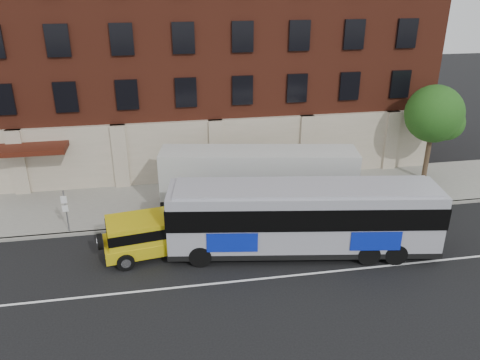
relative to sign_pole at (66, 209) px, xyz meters
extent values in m
plane|color=black|center=(8.50, -6.15, -1.45)|extent=(120.00, 120.00, 0.00)
cube|color=#99988B|center=(8.50, 2.85, -1.38)|extent=(60.00, 6.00, 0.15)
cube|color=#99988B|center=(8.50, -0.15, -1.38)|extent=(60.00, 0.25, 0.15)
cube|color=white|center=(8.50, -5.65, -1.45)|extent=(60.00, 0.12, 0.01)
cube|color=maroon|center=(8.50, 10.85, 6.20)|extent=(30.00, 10.00, 15.00)
cube|color=#C0B098|center=(8.50, 5.70, 0.70)|extent=(30.00, 0.35, 4.00)
cube|color=#41150B|center=(-2.50, 4.85, 1.80)|extent=(4.20, 2.20, 0.30)
cube|color=#C0B098|center=(-3.50, 5.60, 0.70)|extent=(0.90, 0.55, 4.00)
cube|color=#C0B098|center=(2.50, 5.60, 0.70)|extent=(0.90, 0.55, 4.00)
cube|color=#C0B098|center=(8.50, 5.60, 0.70)|extent=(0.90, 0.55, 4.00)
cube|color=#C0B098|center=(14.50, 5.60, 0.70)|extent=(0.90, 0.55, 4.00)
cube|color=#C0B098|center=(20.50, 5.60, 0.70)|extent=(0.90, 0.55, 4.00)
cube|color=black|center=(-3.75, 5.77, 4.50)|extent=(1.30, 0.20, 1.80)
cube|color=black|center=(-0.25, 5.77, 4.50)|extent=(1.30, 0.20, 1.80)
cube|color=black|center=(3.25, 5.77, 4.50)|extent=(1.30, 0.20, 1.80)
cube|color=black|center=(6.75, 5.77, 4.50)|extent=(1.30, 0.20, 1.80)
cube|color=black|center=(10.25, 5.77, 4.50)|extent=(1.30, 0.20, 1.80)
cube|color=black|center=(13.75, 5.77, 4.50)|extent=(1.30, 0.20, 1.80)
cube|color=black|center=(17.25, 5.77, 4.50)|extent=(1.30, 0.20, 1.80)
cube|color=black|center=(20.75, 5.77, 4.50)|extent=(1.30, 0.20, 1.80)
cube|color=black|center=(-0.25, 5.77, 7.70)|extent=(1.30, 0.20, 1.80)
cube|color=black|center=(3.25, 5.77, 7.70)|extent=(1.30, 0.20, 1.80)
cube|color=black|center=(6.75, 5.77, 7.70)|extent=(1.30, 0.20, 1.80)
cube|color=black|center=(10.25, 5.77, 7.70)|extent=(1.30, 0.20, 1.80)
cube|color=black|center=(13.75, 5.77, 7.70)|extent=(1.30, 0.20, 1.80)
cube|color=black|center=(17.25, 5.77, 7.70)|extent=(1.30, 0.20, 1.80)
cube|color=black|center=(20.75, 5.77, 7.70)|extent=(1.30, 0.20, 1.80)
cube|color=black|center=(-2.00, 5.63, 0.30)|extent=(2.60, 0.15, 2.80)
cube|color=black|center=(4.00, 5.63, 0.30)|extent=(2.60, 0.15, 2.80)
cube|color=black|center=(10.00, 5.63, 0.30)|extent=(2.60, 0.15, 2.80)
cube|color=black|center=(16.00, 5.63, 0.30)|extent=(2.60, 0.15, 2.80)
cylinder|color=gray|center=(0.00, 0.05, -0.20)|extent=(0.07, 0.07, 2.50)
cube|color=white|center=(0.00, -0.10, 0.60)|extent=(0.30, 0.03, 0.40)
cube|color=white|center=(0.00, -0.10, 0.10)|extent=(0.30, 0.03, 0.35)
cylinder|color=#3D301E|center=(22.00, 3.35, 0.20)|extent=(0.32, 0.32, 3.00)
sphere|color=#1A4614|center=(22.00, 3.35, 3.10)|extent=(3.60, 3.60, 3.60)
sphere|color=#1A4614|center=(22.70, 2.95, 2.60)|extent=(2.20, 2.20, 2.20)
sphere|color=#1A4614|center=(21.40, 3.75, 2.70)|extent=(2.00, 2.00, 2.00)
cube|color=#9F9FA9|center=(11.50, -3.70, 0.43)|extent=(12.98, 4.56, 3.02)
cube|color=black|center=(11.50, -3.70, -0.97)|extent=(13.04, 4.62, 0.27)
cube|color=#9F9FA9|center=(11.50, -3.70, 1.99)|extent=(12.30, 4.15, 0.13)
cube|color=black|center=(11.50, -3.70, 0.93)|extent=(13.08, 4.65, 1.06)
cube|color=#0B20AA|center=(7.94, -4.53, -0.13)|extent=(2.31, 0.40, 0.95)
cube|color=#0B20AA|center=(14.85, -2.84, -0.13)|extent=(2.31, 0.40, 0.95)
cylinder|color=black|center=(6.50, -4.14, -0.92)|extent=(1.10, 0.48, 1.06)
cylinder|color=black|center=(6.86, -1.77, -0.92)|extent=(1.10, 0.48, 1.06)
cylinder|color=black|center=(14.25, -5.34, -0.92)|extent=(1.10, 0.48, 1.06)
cylinder|color=black|center=(14.62, -2.97, -0.92)|extent=(1.10, 0.48, 1.06)
cylinder|color=black|center=(15.51, -5.53, -0.92)|extent=(1.10, 0.48, 1.06)
cylinder|color=black|center=(15.87, -3.16, -0.92)|extent=(1.10, 0.48, 1.06)
cube|color=gold|center=(4.50, -2.65, -0.79)|extent=(5.11, 2.73, 0.61)
cube|color=gold|center=(3.95, -2.73, 0.02)|extent=(3.60, 2.46, 1.01)
cube|color=black|center=(3.95, -2.73, 0.07)|extent=(3.65, 2.51, 0.51)
cube|color=gold|center=(6.16, -2.40, -0.34)|extent=(1.79, 2.13, 0.30)
cube|color=black|center=(6.93, -2.28, -0.74)|extent=(0.30, 1.61, 0.56)
cylinder|color=black|center=(1.94, -3.03, -0.34)|extent=(0.33, 0.80, 0.77)
cylinder|color=black|center=(6.20, -3.40, -1.05)|extent=(0.84, 0.40, 0.81)
cylinder|color=silver|center=(6.20, -3.40, -1.05)|extent=(0.49, 0.37, 0.45)
cylinder|color=black|center=(5.91, -1.43, -1.05)|extent=(0.84, 0.40, 0.81)
cylinder|color=silver|center=(5.91, -1.43, -1.05)|extent=(0.49, 0.37, 0.45)
cylinder|color=black|center=(3.09, -3.86, -1.05)|extent=(0.84, 0.40, 0.81)
cylinder|color=silver|center=(3.09, -3.86, -1.05)|extent=(0.49, 0.37, 0.45)
cylinder|color=black|center=(2.80, -1.90, -1.05)|extent=(0.84, 0.40, 0.81)
cylinder|color=silver|center=(2.80, -1.90, -1.05)|extent=(0.49, 0.37, 0.45)
cube|color=black|center=(10.33, 1.11, -0.95)|extent=(11.11, 4.04, 1.00)
cube|color=silver|center=(10.33, 1.11, 0.86)|extent=(11.11, 4.07, 2.63)
cylinder|color=black|center=(6.13, 0.80, -1.00)|extent=(0.94, 0.41, 0.91)
cylinder|color=black|center=(6.49, 2.85, -1.00)|extent=(0.94, 0.41, 0.91)
cylinder|color=black|center=(7.20, 0.61, -1.00)|extent=(0.94, 0.41, 0.91)
cylinder|color=black|center=(7.56, 2.66, -1.00)|extent=(0.94, 0.41, 0.91)
cylinder|color=black|center=(13.10, -0.43, -1.00)|extent=(0.94, 0.41, 0.91)
cylinder|color=black|center=(13.46, 1.62, -1.00)|extent=(0.94, 0.41, 0.91)
cylinder|color=black|center=(14.17, -0.62, -1.00)|extent=(0.94, 0.41, 0.91)
cylinder|color=black|center=(14.54, 1.43, -1.00)|extent=(0.94, 0.41, 0.91)
camera|label=1|loc=(5.08, -22.93, 11.02)|focal=35.48mm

